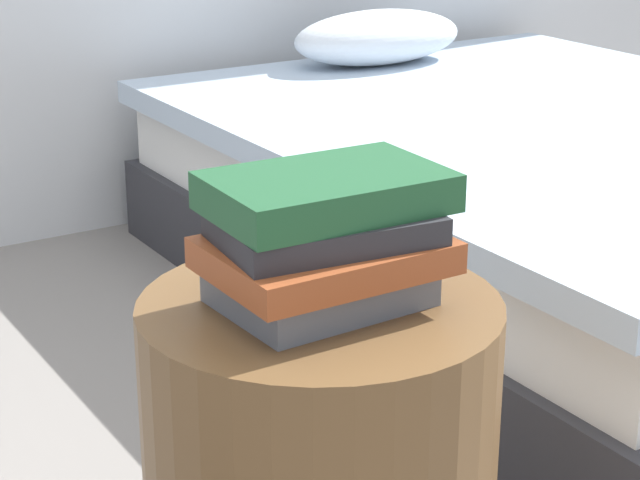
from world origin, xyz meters
name	(u,v)px	position (x,y,z in m)	size (l,w,h in m)	color
bed	(552,203)	(1.25, 0.90, 0.23)	(1.53, 2.00, 0.62)	#2D2D33
book_slate	(322,286)	(0.00, 0.00, 0.58)	(0.25, 0.19, 0.05)	slate
book_rust	(328,255)	(0.00, -0.01, 0.63)	(0.29, 0.21, 0.04)	#994723
book_charcoal	(325,227)	(0.00, -0.01, 0.67)	(0.26, 0.17, 0.03)	#28282D
book_forest	(327,192)	(0.01, 0.00, 0.71)	(0.29, 0.19, 0.05)	#1E512D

